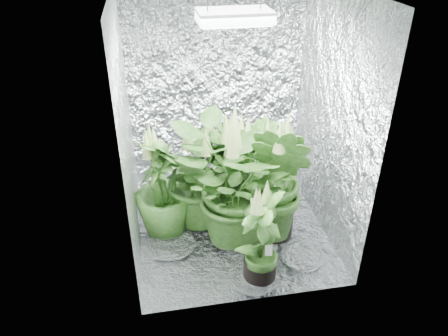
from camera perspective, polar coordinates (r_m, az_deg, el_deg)
ground at (r=3.89m, az=1.03°, el=-8.19°), size 1.60×1.60×0.00m
walls at (r=3.36m, az=1.18°, el=5.22°), size 1.62×1.62×2.00m
grow_lamp at (r=3.10m, az=1.35°, el=19.16°), size 0.50×0.30×0.22m
plant_a at (r=3.74m, az=-2.87°, el=-1.10°), size 1.07×1.07×1.01m
plant_b at (r=3.88m, az=0.26°, el=0.18°), size 0.69×0.69×1.05m
plant_c at (r=3.91m, az=4.13°, el=-0.34°), size 0.55×0.55×0.96m
plant_d at (r=3.66m, az=-7.97°, el=-2.62°), size 0.71×0.71×0.99m
plant_e at (r=3.49m, az=1.68°, el=-2.30°), size 1.27×1.27×1.15m
plant_f at (r=3.20m, az=4.89°, el=-9.23°), size 0.49×0.49×0.87m
plant_g at (r=3.59m, az=6.94°, el=-1.77°), size 0.79×0.79×1.16m
circulation_fan at (r=4.30m, az=7.71°, el=-1.86°), size 0.14×0.32×0.36m
plant_label at (r=3.26m, az=5.85°, el=-10.66°), size 0.06×0.03×0.09m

